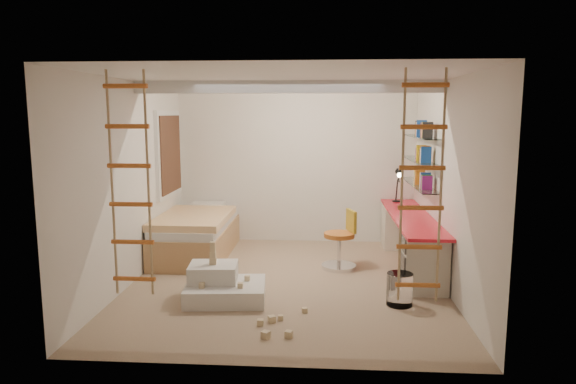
# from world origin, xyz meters

# --- Properties ---
(floor) EXTENTS (4.50, 4.50, 0.00)m
(floor) POSITION_xyz_m (0.00, 0.00, 0.00)
(floor) COLOR #92775E
(floor) RESTS_ON ground
(ceiling_beam) EXTENTS (4.00, 0.18, 0.16)m
(ceiling_beam) POSITION_xyz_m (0.00, 0.30, 2.52)
(ceiling_beam) COLOR white
(ceiling_beam) RESTS_ON ceiling
(window_frame) EXTENTS (0.06, 1.15, 1.35)m
(window_frame) POSITION_xyz_m (-1.97, 1.50, 1.55)
(window_frame) COLOR white
(window_frame) RESTS_ON wall_left
(window_blind) EXTENTS (0.02, 1.00, 1.20)m
(window_blind) POSITION_xyz_m (-1.93, 1.50, 1.55)
(window_blind) COLOR #4C2D1E
(window_blind) RESTS_ON window_frame
(rope_ladder_left) EXTENTS (0.41, 0.04, 2.13)m
(rope_ladder_left) POSITION_xyz_m (-1.35, -1.75, 1.52)
(rope_ladder_left) COLOR orange
(rope_ladder_left) RESTS_ON ceiling
(rope_ladder_right) EXTENTS (0.41, 0.04, 2.13)m
(rope_ladder_right) POSITION_xyz_m (1.35, -1.75, 1.52)
(rope_ladder_right) COLOR #C26221
(rope_ladder_right) RESTS_ON ceiling
(waste_bin) EXTENTS (0.30, 0.30, 0.37)m
(waste_bin) POSITION_xyz_m (1.35, -0.70, 0.19)
(waste_bin) COLOR white
(waste_bin) RESTS_ON floor
(desk) EXTENTS (0.56, 2.80, 0.75)m
(desk) POSITION_xyz_m (1.72, 0.86, 0.40)
(desk) COLOR red
(desk) RESTS_ON floor
(shelves) EXTENTS (0.25, 1.80, 0.71)m
(shelves) POSITION_xyz_m (1.87, 1.13, 1.50)
(shelves) COLOR white
(shelves) RESTS_ON wall_right
(bed) EXTENTS (1.02, 2.00, 0.69)m
(bed) POSITION_xyz_m (-1.48, 1.23, 0.33)
(bed) COLOR #AD7F51
(bed) RESTS_ON floor
(task_lamp) EXTENTS (0.14, 0.36, 0.57)m
(task_lamp) POSITION_xyz_m (1.67, 1.82, 1.14)
(task_lamp) COLOR black
(task_lamp) RESTS_ON desk
(swivel_chair) EXTENTS (0.62, 0.62, 0.84)m
(swivel_chair) POSITION_xyz_m (0.72, 0.69, 0.31)
(swivel_chair) COLOR #BB6424
(swivel_chair) RESTS_ON floor
(play_platform) EXTENTS (0.98, 0.80, 0.41)m
(play_platform) POSITION_xyz_m (-0.72, -0.65, 0.16)
(play_platform) COLOR silver
(play_platform) RESTS_ON floor
(toy_blocks) EXTENTS (1.25, 1.19, 0.68)m
(toy_blocks) POSITION_xyz_m (-0.36, -1.02, 0.23)
(toy_blocks) COLOR #CCB284
(toy_blocks) RESTS_ON floor
(books) EXTENTS (0.14, 0.64, 0.92)m
(books) POSITION_xyz_m (1.87, 1.13, 1.63)
(books) COLOR #8C1E7F
(books) RESTS_ON shelves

